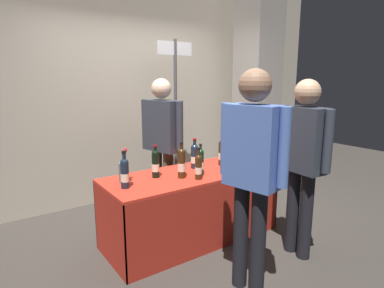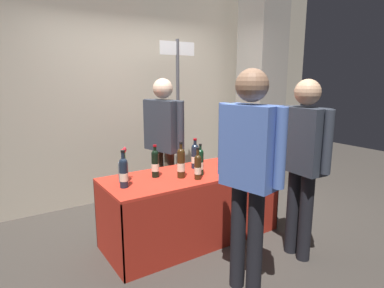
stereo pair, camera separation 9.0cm
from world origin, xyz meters
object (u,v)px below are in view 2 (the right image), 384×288
Objects in this scene: tasting_table at (192,192)px; booth_signpost at (178,105)px; featured_wine_bottle at (224,159)px; concrete_pillar at (261,77)px; vendor_presenter at (164,135)px; wine_glass_near_vendor at (230,153)px; taster_foreground_right at (249,163)px; display_bottle_0 at (195,156)px; flower_vase at (123,170)px; wine_glass_mid at (248,155)px.

booth_signpost reaches higher than tasting_table.
booth_signpost is at bearing 81.23° from featured_wine_bottle.
vendor_presenter is (-1.91, -0.35, -0.67)m from concrete_pillar.
wine_glass_near_vendor is 1.37m from taster_foreground_right.
display_bottle_0 is at bearing 46.06° from tasting_table.
vendor_presenter is 0.77× the size of booth_signpost.
concrete_pillar is 2.06m from vendor_presenter.
flower_vase is at bearing -66.72° from vendor_presenter.
concrete_pillar is 10.36× the size of display_bottle_0.
tasting_table is 1.38m from booth_signpost.
wine_glass_mid is at bearing 31.23° from vendor_presenter.
flower_vase is at bearing 171.35° from tasting_table.
display_bottle_0 is 0.15× the size of booth_signpost.
tasting_table is 0.49m from featured_wine_bottle.
tasting_table is at bearing -165.66° from wine_glass_near_vendor.
flower_vase is at bearing -161.33° from concrete_pillar.
featured_wine_bottle reaches higher than tasting_table.
wine_glass_near_vendor is (0.51, 0.03, -0.04)m from display_bottle_0.
wine_glass_mid is at bearing -54.99° from taster_foreground_right.
tasting_table is 0.79m from wine_glass_mid.
featured_wine_bottle is at bearing -162.36° from wine_glass_mid.
wine_glass_near_vendor is at bearing -147.38° from concrete_pillar.
featured_wine_bottle is 2.48× the size of wine_glass_near_vendor.
concrete_pillar is at bearing 40.74° from wine_glass_mid.
featured_wine_bottle is 0.36m from display_bottle_0.
tasting_table is at bearing -113.75° from booth_signpost.
vendor_presenter is at bearing 134.76° from wine_glass_mid.
concrete_pillar is at bearing 35.48° from featured_wine_bottle.
featured_wine_bottle is 2.34× the size of wine_glass_mid.
booth_signpost is at bearing 179.04° from concrete_pillar.
display_bottle_0 is at bearing -176.16° from wine_glass_near_vendor.
featured_wine_bottle is (0.26, -0.20, 0.37)m from tasting_table.
concrete_pillar is 2.48m from tasting_table.
wine_glass_near_vendor is 0.94× the size of wine_glass_mid.
display_bottle_0 is 0.98× the size of flower_vase.
display_bottle_0 is 0.55m from vendor_presenter.
concrete_pillar is at bearing 86.82° from vendor_presenter.
vendor_presenter is 0.64m from booth_signpost.
vendor_presenter reaches higher than display_bottle_0.
display_bottle_0 is at bearing 163.08° from wine_glass_mid.
concrete_pillar is 1.77m from wine_glass_near_vendor.
tasting_table is 5.40× the size of featured_wine_bottle.
display_bottle_0 is 0.82m from flower_vase.
display_bottle_0 is (-1.81, -0.87, -0.82)m from concrete_pillar.
vendor_presenter is (-0.24, 0.85, 0.14)m from featured_wine_bottle.
taster_foreground_right is at bearing -136.50° from concrete_pillar.
vendor_presenter is at bearing 105.56° from featured_wine_bottle.
taster_foreground_right reaches higher than flower_vase.
display_bottle_0 is 0.51m from wine_glass_near_vendor.
featured_wine_bottle is at bearing -17.67° from flower_vase.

